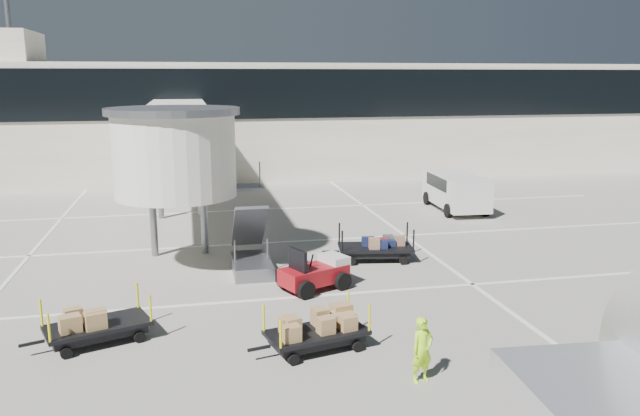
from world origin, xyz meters
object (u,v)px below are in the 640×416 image
(minivan, at_px, (455,189))
(baggage_tug, at_px, (316,273))
(suitcase_cart, at_px, (377,249))
(ground_worker, at_px, (422,350))
(box_cart_near, at_px, (318,332))
(box_cart_far, at_px, (100,326))

(minivan, bearing_deg, baggage_tug, -128.80)
(suitcase_cart, height_order, minivan, minivan)
(ground_worker, bearing_deg, baggage_tug, 82.46)
(suitcase_cart, height_order, ground_worker, ground_worker)
(box_cart_near, xyz_separation_m, minivan, (10.92, 15.89, 0.66))
(suitcase_cart, distance_m, box_cart_far, 11.31)
(baggage_tug, relative_size, box_cart_near, 0.78)
(suitcase_cart, xyz_separation_m, ground_worker, (-1.93, -9.80, 0.33))
(baggage_tug, relative_size, minivan, 0.49)
(minivan, bearing_deg, box_cart_near, -121.43)
(box_cart_far, distance_m, ground_worker, 8.71)
(ground_worker, height_order, minivan, minivan)
(suitcase_cart, xyz_separation_m, box_cart_far, (-9.69, -5.84, -0.01))
(box_cart_near, relative_size, box_cart_far, 0.98)
(suitcase_cart, bearing_deg, box_cart_far, -140.07)
(box_cart_near, relative_size, ground_worker, 2.06)
(box_cart_far, relative_size, minivan, 0.64)
(minivan, bearing_deg, ground_worker, -112.98)
(baggage_tug, xyz_separation_m, minivan, (10.01, 11.17, 0.61))
(box_cart_far, height_order, ground_worker, ground_worker)
(baggage_tug, relative_size, suitcase_cart, 0.71)
(suitcase_cart, relative_size, box_cart_far, 1.07)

